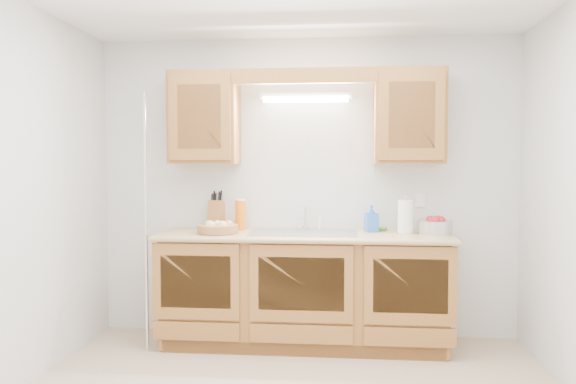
# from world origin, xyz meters

# --- Properties ---
(room) EXTENTS (3.52, 3.50, 2.50)m
(room) POSITION_xyz_m (0.00, 0.00, 1.25)
(room) COLOR tan
(room) RESTS_ON ground
(base_cabinets) EXTENTS (2.20, 0.60, 0.86)m
(base_cabinets) POSITION_xyz_m (0.00, 1.20, 0.44)
(base_cabinets) COLOR #9F612E
(base_cabinets) RESTS_ON ground
(countertop) EXTENTS (2.30, 0.63, 0.04)m
(countertop) POSITION_xyz_m (0.00, 1.19, 0.88)
(countertop) COLOR tan
(countertop) RESTS_ON base_cabinets
(upper_cabinet_left) EXTENTS (0.55, 0.33, 0.75)m
(upper_cabinet_left) POSITION_xyz_m (-0.83, 1.33, 1.83)
(upper_cabinet_left) COLOR #9F612E
(upper_cabinet_left) RESTS_ON room
(upper_cabinet_right) EXTENTS (0.55, 0.33, 0.75)m
(upper_cabinet_right) POSITION_xyz_m (0.83, 1.33, 1.83)
(upper_cabinet_right) COLOR #9F612E
(upper_cabinet_right) RESTS_ON room
(valance) EXTENTS (2.20, 0.05, 0.12)m
(valance) POSITION_xyz_m (0.00, 1.19, 2.14)
(valance) COLOR #9F612E
(valance) RESTS_ON room
(fluorescent_fixture) EXTENTS (0.76, 0.08, 0.08)m
(fluorescent_fixture) POSITION_xyz_m (0.00, 1.42, 2.00)
(fluorescent_fixture) COLOR white
(fluorescent_fixture) RESTS_ON room
(sink) EXTENTS (0.84, 0.46, 0.36)m
(sink) POSITION_xyz_m (0.00, 1.21, 0.83)
(sink) COLOR #9E9EA3
(sink) RESTS_ON countertop
(wire_shelf_pole) EXTENTS (0.03, 0.03, 2.00)m
(wire_shelf_pole) POSITION_xyz_m (-1.20, 0.94, 1.00)
(wire_shelf_pole) COLOR silver
(wire_shelf_pole) RESTS_ON ground
(outlet_plate) EXTENTS (0.08, 0.01, 0.12)m
(outlet_plate) POSITION_xyz_m (0.95, 1.49, 1.15)
(outlet_plate) COLOR white
(outlet_plate) RESTS_ON room
(fruit_basket) EXTENTS (0.42, 0.42, 0.10)m
(fruit_basket) POSITION_xyz_m (-0.68, 1.13, 0.94)
(fruit_basket) COLOR #9E6F3F
(fruit_basket) RESTS_ON countertop
(knife_block) EXTENTS (0.13, 0.20, 0.34)m
(knife_block) POSITION_xyz_m (-0.76, 1.44, 1.02)
(knife_block) COLOR #9F612E
(knife_block) RESTS_ON countertop
(orange_canister) EXTENTS (0.11, 0.11, 0.26)m
(orange_canister) POSITION_xyz_m (-0.54, 1.36, 1.03)
(orange_canister) COLOR orange
(orange_canister) RESTS_ON countertop
(soap_bottle) EXTENTS (0.12, 0.12, 0.22)m
(soap_bottle) POSITION_xyz_m (0.54, 1.35, 1.01)
(soap_bottle) COLOR blue
(soap_bottle) RESTS_ON countertop
(sponge) EXTENTS (0.14, 0.11, 0.03)m
(sponge) POSITION_xyz_m (0.61, 1.44, 0.91)
(sponge) COLOR #CC333F
(sponge) RESTS_ON countertop
(paper_towel) EXTENTS (0.15, 0.15, 0.31)m
(paper_towel) POSITION_xyz_m (0.80, 1.26, 1.03)
(paper_towel) COLOR silver
(paper_towel) RESTS_ON countertop
(apple_bowl) EXTENTS (0.36, 0.36, 0.14)m
(apple_bowl) POSITION_xyz_m (1.03, 1.25, 0.96)
(apple_bowl) COLOR silver
(apple_bowl) RESTS_ON countertop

